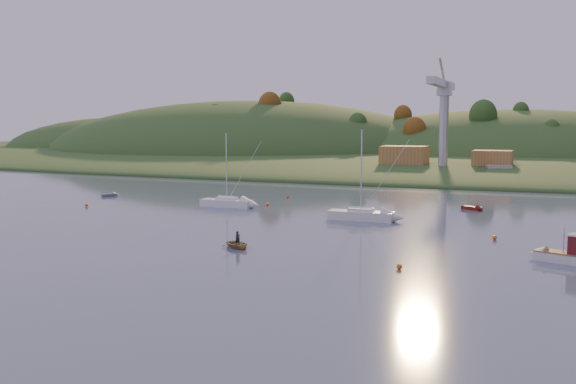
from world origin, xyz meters
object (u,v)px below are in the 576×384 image
at_px(sailboat_near, 227,202).
at_px(grey_dinghy, 112,195).
at_px(red_tender, 475,209).
at_px(fishing_boat, 559,253).
at_px(canoe, 238,245).
at_px(sailboat_far, 361,214).

bearing_deg(sailboat_near, grey_dinghy, 168.86).
relative_size(sailboat_near, red_tender, 3.12).
height_order(fishing_boat, red_tender, fishing_boat).
bearing_deg(canoe, grey_dinghy, 85.53).
relative_size(fishing_boat, sailboat_near, 0.53).
bearing_deg(grey_dinghy, sailboat_near, -62.41).
xyz_separation_m(fishing_boat, canoe, (-30.23, -5.62, -0.46)).
bearing_deg(red_tender, fishing_boat, -40.79).
relative_size(sailboat_far, red_tender, 3.29).
bearing_deg(sailboat_near, canoe, -59.73).
relative_size(fishing_boat, sailboat_far, 0.50).
distance_m(canoe, grey_dinghy, 53.90).
bearing_deg(red_tender, canoe, -84.98).
height_order(sailboat_far, canoe, sailboat_far).
relative_size(fishing_boat, grey_dinghy, 2.03).
bearing_deg(sailboat_far, red_tender, 49.70).
bearing_deg(red_tender, sailboat_near, -132.37).
bearing_deg(canoe, red_tender, 8.41).
bearing_deg(canoe, sailboat_far, 19.30).
distance_m(sailboat_near, red_tender, 37.15).
bearing_deg(grey_dinghy, red_tender, -45.81).
xyz_separation_m(sailboat_near, red_tender, (35.50, 10.92, -0.49)).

